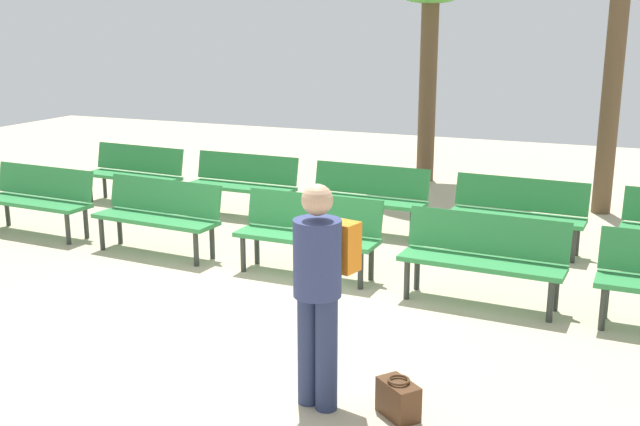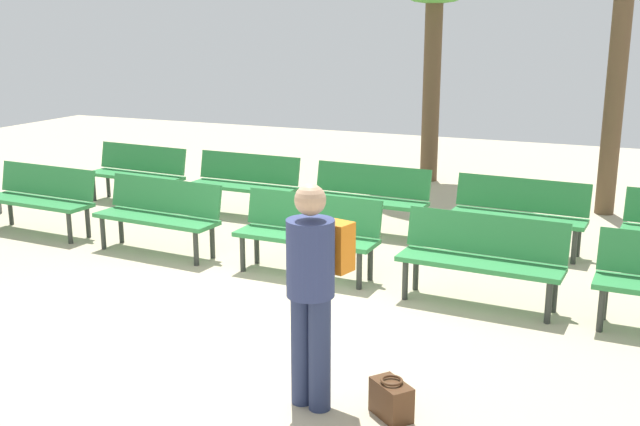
# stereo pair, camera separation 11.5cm
# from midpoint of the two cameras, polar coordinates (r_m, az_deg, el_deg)

# --- Properties ---
(ground_plane) EXTENTS (24.37, 24.37, 0.00)m
(ground_plane) POSITION_cam_midpoint_polar(r_m,az_deg,el_deg) (7.13, -7.29, -8.28)
(ground_plane) COLOR #BCAD8E
(bench_r0_c0) EXTENTS (1.63, 0.57, 0.87)m
(bench_r0_c0) POSITION_cam_midpoint_polar(r_m,az_deg,el_deg) (10.56, -20.71, 1.21)
(bench_r0_c0) COLOR #2D8442
(bench_r0_c0) RESTS_ON ground_plane
(bench_r0_c1) EXTENTS (1.63, 0.59, 0.87)m
(bench_r0_c1) POSITION_cam_midpoint_polar(r_m,az_deg,el_deg) (9.27, -12.39, 0.08)
(bench_r0_c1) COLOR #2D8442
(bench_r0_c1) RESTS_ON ground_plane
(bench_r0_c2) EXTENTS (1.61, 0.52, 0.87)m
(bench_r0_c2) POSITION_cam_midpoint_polar(r_m,az_deg,el_deg) (8.29, -1.23, -1.26)
(bench_r0_c2) COLOR #2D8442
(bench_r0_c2) RESTS_ON ground_plane
(bench_r0_c3) EXTENTS (1.62, 0.57, 0.87)m
(bench_r0_c3) POSITION_cam_midpoint_polar(r_m,az_deg,el_deg) (7.60, 11.77, -3.02)
(bench_r0_c3) COLOR #2D8442
(bench_r0_c3) RESTS_ON ground_plane
(bench_r1_c0) EXTENTS (1.63, 0.59, 0.87)m
(bench_r1_c0) POSITION_cam_midpoint_polar(r_m,az_deg,el_deg) (11.90, -14.03, 3.10)
(bench_r1_c0) COLOR #2D8442
(bench_r1_c0) RESTS_ON ground_plane
(bench_r1_c1) EXTENTS (1.61, 0.52, 0.87)m
(bench_r1_c1) POSITION_cam_midpoint_polar(r_m,az_deg,el_deg) (10.87, -6.12, 2.41)
(bench_r1_c1) COLOR #2D8442
(bench_r1_c1) RESTS_ON ground_plane
(bench_r1_c2) EXTENTS (1.62, 0.55, 0.87)m
(bench_r1_c2) POSITION_cam_midpoint_polar(r_m,az_deg,el_deg) (9.99, 3.26, 1.42)
(bench_r1_c2) COLOR #2D8442
(bench_r1_c2) RESTS_ON ground_plane
(bench_r1_c3) EXTENTS (1.62, 0.57, 0.87)m
(bench_r1_c3) POSITION_cam_midpoint_polar(r_m,az_deg,el_deg) (9.45, 14.33, 0.24)
(bench_r1_c3) COLOR #2D8442
(bench_r1_c3) RESTS_ON ground_plane
(tree_0) EXTENTS (0.27, 0.27, 3.59)m
(tree_0) POSITION_cam_midpoint_polar(r_m,az_deg,el_deg) (11.52, 20.84, 8.72)
(tree_0) COLOR brown
(tree_0) RESTS_ON ground_plane
(visitor_with_backpack) EXTENTS (0.42, 0.58, 1.65)m
(visitor_with_backpack) POSITION_cam_midpoint_polar(r_m,az_deg,el_deg) (5.34, -0.60, -5.24)
(visitor_with_backpack) COLOR navy
(visitor_with_backpack) RESTS_ON ground_plane
(handbag) EXTENTS (0.36, 0.34, 0.29)m
(handbag) POSITION_cam_midpoint_polar(r_m,az_deg,el_deg) (5.52, 5.29, -13.74)
(handbag) COLOR #4C2D19
(handbag) RESTS_ON ground_plane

